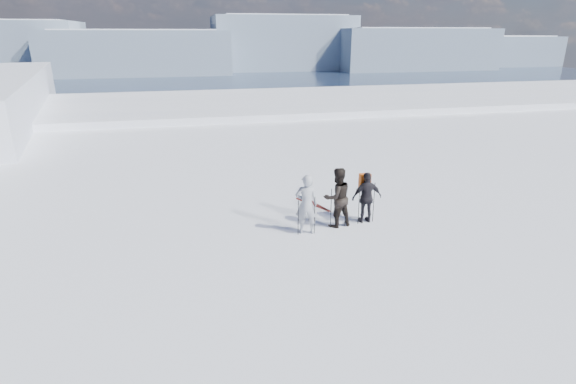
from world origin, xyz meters
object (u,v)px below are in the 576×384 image
(skier_dark, at_px, (337,197))
(skier_pack, at_px, (367,198))
(skier_grey, at_px, (306,204))
(skis_loose, at_px, (314,204))

(skier_dark, xyz_separation_m, skier_pack, (1.05, 0.08, -0.12))
(skier_dark, relative_size, skier_pack, 1.14)
(skier_grey, bearing_deg, skis_loose, -100.51)
(skis_loose, bearing_deg, skier_grey, -112.30)
(skier_dark, height_order, skier_pack, skier_dark)
(skier_dark, distance_m, skier_pack, 1.06)
(skier_pack, xyz_separation_m, skis_loose, (-1.22, 1.91, -0.85))
(skier_pack, relative_size, skis_loose, 1.04)
(skis_loose, bearing_deg, skier_dark, -85.28)
(skier_grey, bearing_deg, skier_dark, -152.40)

